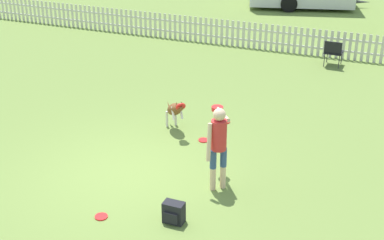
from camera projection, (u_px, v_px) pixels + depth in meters
ground_plane at (130, 173)px, 10.38m from camera, size 240.00×240.00×0.00m
handler_person at (218, 139)px, 9.48m from camera, size 0.58×1.06×1.61m
leaping_dog at (175, 110)px, 11.80m from camera, size 0.81×0.88×0.87m
frisbee_near_handler at (101, 217)px, 9.05m from camera, size 0.22×0.22×0.02m
frisbee_near_dog at (203, 140)px, 11.60m from camera, size 0.22×0.22×0.02m
frisbee_midfield at (225, 122)px, 12.45m from camera, size 0.22×0.22×0.02m
backpack_on_grass at (174, 213)px, 8.85m from camera, size 0.35×0.25×0.37m
picket_fence at (255, 36)px, 17.40m from camera, size 22.90×0.04×0.86m
folding_chair_center at (333, 51)px, 15.79m from camera, size 0.53×0.54×0.80m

